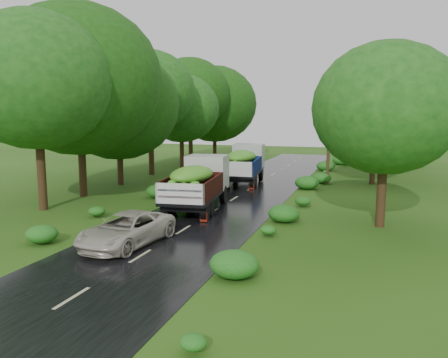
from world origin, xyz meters
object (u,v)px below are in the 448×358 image
at_px(truck_near, 199,181).
at_px(truck_far, 244,162).
at_px(car, 127,229).
at_px(utility_pole, 329,126).

relative_size(truck_near, truck_far, 0.98).
xyz_separation_m(truck_near, car, (-0.19, -7.51, -0.95)).
xyz_separation_m(truck_far, car, (-0.04, -17.52, -0.98)).
xyz_separation_m(truck_far, utility_pole, (6.23, 1.44, 2.78)).
distance_m(truck_near, utility_pole, 13.26).
bearing_deg(utility_pole, car, -127.14).
distance_m(car, utility_pole, 20.31).
bearing_deg(utility_pole, truck_far, 174.14).
relative_size(truck_far, car, 1.53).
relative_size(truck_near, car, 1.50).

